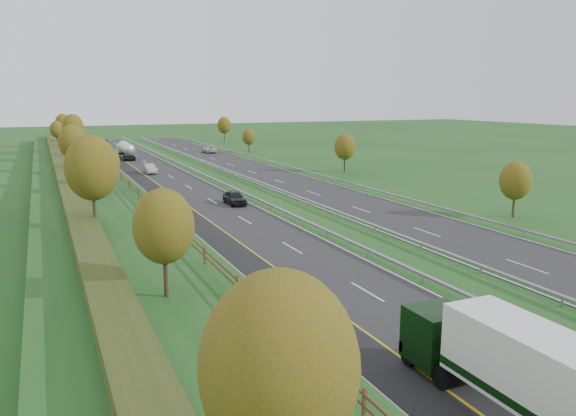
% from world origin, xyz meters
% --- Properties ---
extents(ground, '(400.00, 400.00, 0.00)m').
position_xyz_m(ground, '(8.00, 55.00, 0.00)').
color(ground, '#194418').
rests_on(ground, ground).
extents(near_carriageway, '(10.50, 200.00, 0.04)m').
position_xyz_m(near_carriageway, '(0.00, 60.00, 0.02)').
color(near_carriageway, '#242427').
rests_on(near_carriageway, ground).
extents(far_carriageway, '(10.50, 200.00, 0.04)m').
position_xyz_m(far_carriageway, '(16.50, 60.00, 0.02)').
color(far_carriageway, '#242427').
rests_on(far_carriageway, ground).
extents(hard_shoulder, '(3.00, 200.00, 0.04)m').
position_xyz_m(hard_shoulder, '(-3.75, 60.00, 0.02)').
color(hard_shoulder, black).
rests_on(hard_shoulder, ground).
extents(lane_markings, '(26.75, 200.00, 0.01)m').
position_xyz_m(lane_markings, '(6.40, 59.88, 0.05)').
color(lane_markings, silver).
rests_on(lane_markings, near_carriageway).
extents(embankment_left, '(12.00, 200.00, 2.00)m').
position_xyz_m(embankment_left, '(-13.00, 60.00, 1.00)').
color(embankment_left, '#194418').
rests_on(embankment_left, ground).
extents(hedge_left, '(2.20, 180.00, 1.10)m').
position_xyz_m(hedge_left, '(-15.00, 60.00, 2.55)').
color(hedge_left, '#2C3C18').
rests_on(hedge_left, embankment_left).
extents(fence_left, '(0.12, 189.06, 1.20)m').
position_xyz_m(fence_left, '(-8.50, 59.59, 2.73)').
color(fence_left, '#422B19').
rests_on(fence_left, embankment_left).
extents(median_barrier_near, '(0.32, 200.00, 0.71)m').
position_xyz_m(median_barrier_near, '(5.70, 60.00, 0.61)').
color(median_barrier_near, '#919499').
rests_on(median_barrier_near, ground).
extents(median_barrier_far, '(0.32, 200.00, 0.71)m').
position_xyz_m(median_barrier_far, '(10.80, 60.00, 0.61)').
color(median_barrier_far, '#919499').
rests_on(median_barrier_far, ground).
extents(outer_barrier_far, '(0.32, 200.00, 0.71)m').
position_xyz_m(outer_barrier_far, '(22.30, 60.00, 0.62)').
color(outer_barrier_far, '#919499').
rests_on(outer_barrier_far, ground).
extents(trees_left, '(6.64, 164.30, 7.66)m').
position_xyz_m(trees_left, '(-12.64, 56.63, 6.37)').
color(trees_left, '#2D2116').
rests_on(trees_left, embankment_left).
extents(trees_far, '(8.45, 118.60, 7.12)m').
position_xyz_m(trees_far, '(29.80, 89.21, 4.25)').
color(trees_far, '#2D2116').
rests_on(trees_far, ground).
extents(box_lorry, '(2.58, 16.28, 4.06)m').
position_xyz_m(box_lorry, '(-1.45, -6.63, 2.33)').
color(box_lorry, black).
rests_on(box_lorry, near_carriageway).
extents(road_tanker, '(2.40, 11.22, 3.46)m').
position_xyz_m(road_tanker, '(-1.37, 102.15, 1.86)').
color(road_tanker, silver).
rests_on(road_tanker, near_carriageway).
extents(car_dark_near, '(1.99, 4.81, 1.63)m').
position_xyz_m(car_dark_near, '(3.09, 43.81, 0.85)').
color(car_dark_near, black).
rests_on(car_dark_near, near_carriageway).
extents(car_silver_mid, '(1.83, 4.84, 1.58)m').
position_xyz_m(car_silver_mid, '(-1.12, 76.33, 0.83)').
color(car_silver_mid, '#A4A5A9').
rests_on(car_silver_mid, near_carriageway).
extents(car_small_far, '(2.06, 4.98, 1.44)m').
position_xyz_m(car_small_far, '(-1.60, 140.03, 0.76)').
color(car_small_far, '#141E3F').
rests_on(car_small_far, near_carriageway).
extents(car_oncoming, '(2.70, 5.55, 1.52)m').
position_xyz_m(car_oncoming, '(18.08, 107.41, 0.80)').
color(car_oncoming, silver).
rests_on(car_oncoming, far_carriageway).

